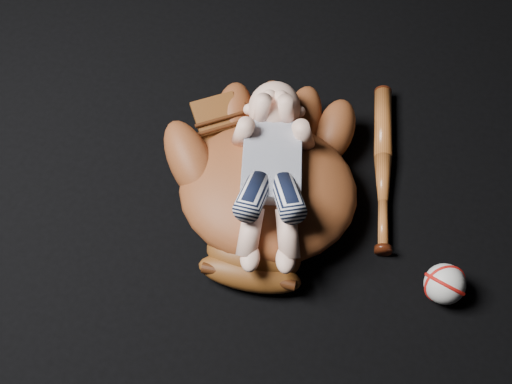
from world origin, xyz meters
TOP-DOWN VIEW (x-y plane):
  - baseball_glove at (-0.00, 0.03)m, footprint 0.48×0.54m
  - newborn_baby at (0.01, 0.02)m, footprint 0.27×0.43m
  - baseball_bat at (0.20, 0.18)m, footprint 0.12×0.41m
  - baseball at (0.36, -0.06)m, footprint 0.08×0.08m

SIDE VIEW (x-z plane):
  - baseball_bat at x=0.20m, z-range 0.00..0.04m
  - baseball at x=0.36m, z-range 0.00..0.08m
  - baseball_glove at x=0.00m, z-range 0.00..0.16m
  - newborn_baby at x=0.01m, z-range 0.06..0.22m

